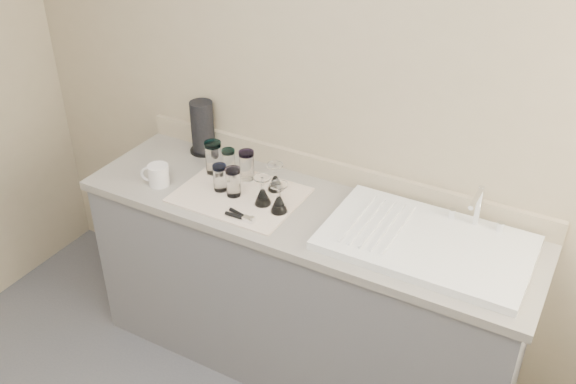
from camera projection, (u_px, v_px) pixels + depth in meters
The scene contains 15 objects.
room_envelope at pixel (79, 223), 1.56m from camera, with size 3.54×3.50×2.52m.
counter_unit at pixel (303, 288), 3.04m from camera, with size 2.06×0.62×0.90m.
sink_unit at pixel (427, 242), 2.57m from camera, with size 0.82×0.50×0.22m.
dish_towel at pixel (240, 195), 2.89m from camera, with size 0.55×0.42×0.01m, color white.
tumbler_teal at pixel (213, 157), 3.02m from camera, with size 0.08×0.08×0.16m.
tumbler_cyan at pixel (229, 161), 3.02m from camera, with size 0.06×0.06×0.13m.
tumbler_purple at pixel (247, 165), 2.97m from camera, with size 0.07×0.07×0.14m.
tumbler_blue at pixel (220, 177), 2.89m from camera, with size 0.06×0.06×0.13m.
tumbler_lavender at pixel (233, 182), 2.85m from camera, with size 0.07×0.07×0.14m.
goblet_back_left at pixel (275, 181), 2.90m from camera, with size 0.07×0.07×0.13m.
goblet_front_left at pixel (263, 195), 2.80m from camera, with size 0.08×0.08×0.14m.
goblet_front_right at pixel (279, 202), 2.75m from camera, with size 0.08×0.08×0.14m.
can_opener at pixel (241, 216), 2.73m from camera, with size 0.14×0.05×0.02m.
white_mug at pixel (158, 175), 2.95m from camera, with size 0.15×0.13×0.10m.
paper_towel_roll at pixel (203, 128), 3.19m from camera, with size 0.14×0.14×0.27m.
Camera 1 is at (1.07, -0.88, 2.45)m, focal length 40.00 mm.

